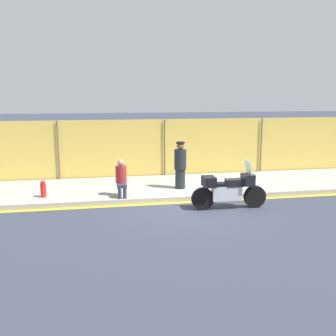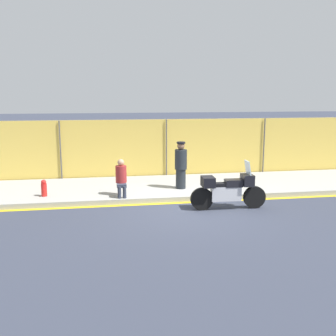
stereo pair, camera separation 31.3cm
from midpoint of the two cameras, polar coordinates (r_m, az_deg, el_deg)
ground_plane at (r=11.88m, az=3.92°, el=-6.14°), size 120.00×120.00×0.00m
sidewalk at (r=14.39m, az=1.49°, el=-2.76°), size 30.85×3.50×0.17m
curb_paint_stripe at (r=12.67m, az=3.05°, el=-5.04°), size 30.85×0.18×0.01m
storefront_fence at (r=15.96m, az=0.28°, el=2.73°), size 29.31×0.17×2.43m
motorcycle at (r=11.99m, az=9.42°, el=-3.17°), size 2.32×0.54×1.47m
officer_standing at (r=13.68m, az=2.53°, el=0.44°), size 0.42×0.42×1.64m
person_seated_on_curb at (r=12.76m, az=-6.11°, el=-1.15°), size 0.36×0.62×1.20m
fire_hydrant at (r=13.28m, az=-16.92°, el=-2.81°), size 0.18×0.23×0.55m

